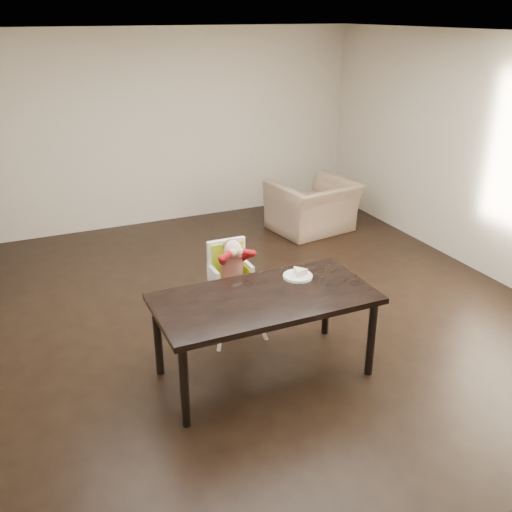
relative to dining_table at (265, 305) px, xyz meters
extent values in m
plane|color=black|center=(0.24, 0.67, -0.67)|extent=(7.00, 7.00, 0.00)
cube|color=beige|center=(0.24, 4.17, 0.68)|extent=(6.00, 0.02, 2.70)
cube|color=beige|center=(3.24, 0.67, 0.68)|extent=(0.02, 7.00, 2.70)
cube|color=white|center=(0.24, 0.67, 2.03)|extent=(6.00, 7.00, 0.02)
cube|color=black|center=(0.00, 0.00, 0.05)|extent=(1.80, 0.90, 0.05)
cylinder|color=black|center=(-0.82, -0.37, -0.32)|extent=(0.07, 0.07, 0.70)
cylinder|color=black|center=(0.82, -0.37, -0.32)|extent=(0.07, 0.07, 0.70)
cylinder|color=black|center=(-0.82, 0.37, -0.32)|extent=(0.07, 0.07, 0.70)
cylinder|color=black|center=(0.82, 0.37, -0.32)|extent=(0.07, 0.07, 0.70)
cylinder|color=white|center=(-0.18, 0.55, -0.41)|extent=(0.04, 0.04, 0.52)
cylinder|color=white|center=(0.19, 0.54, -0.41)|extent=(0.04, 0.04, 0.52)
cylinder|color=white|center=(-0.18, 0.92, -0.41)|extent=(0.04, 0.04, 0.52)
cylinder|color=white|center=(0.19, 0.91, -0.41)|extent=(0.04, 0.04, 0.52)
cube|color=white|center=(0.00, 0.73, -0.15)|extent=(0.37, 0.34, 0.05)
cube|color=#A9CF1A|center=(0.00, 0.73, -0.12)|extent=(0.30, 0.28, 0.03)
cube|color=white|center=(0.01, 0.87, 0.06)|extent=(0.37, 0.05, 0.39)
cube|color=#A9CF1A|center=(0.01, 0.85, 0.05)|extent=(0.32, 0.02, 0.35)
cube|color=black|center=(-0.06, 0.78, 0.05)|extent=(0.03, 0.17, 0.02)
cube|color=black|center=(0.07, 0.78, 0.05)|extent=(0.03, 0.17, 0.02)
cylinder|color=#B52714|center=(0.00, 0.73, 0.02)|extent=(0.21, 0.21, 0.25)
sphere|color=beige|center=(0.00, 0.71, 0.22)|extent=(0.17, 0.17, 0.17)
ellipsoid|color=brown|center=(0.00, 0.73, 0.24)|extent=(0.17, 0.16, 0.13)
sphere|color=beige|center=(-0.03, 0.62, 0.23)|extent=(0.07, 0.07, 0.07)
sphere|color=beige|center=(0.04, 0.62, 0.23)|extent=(0.07, 0.07, 0.07)
cylinder|color=white|center=(0.41, 0.20, 0.09)|extent=(0.30, 0.30, 0.02)
torus|color=white|center=(0.41, 0.20, 0.10)|extent=(0.30, 0.30, 0.01)
imported|color=#957A5E|center=(2.09, 2.88, -0.19)|extent=(1.19, 0.87, 0.95)
camera|label=1|loc=(-1.75, -3.73, 2.22)|focal=40.00mm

